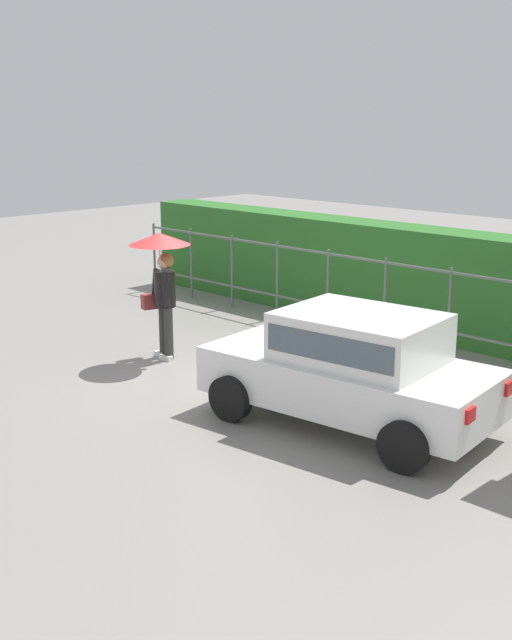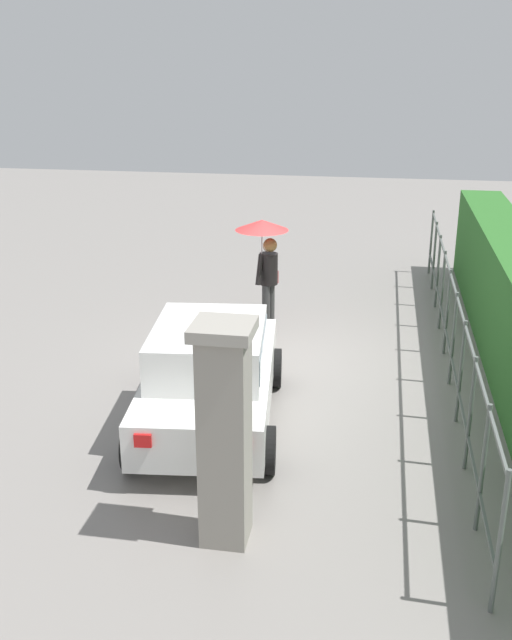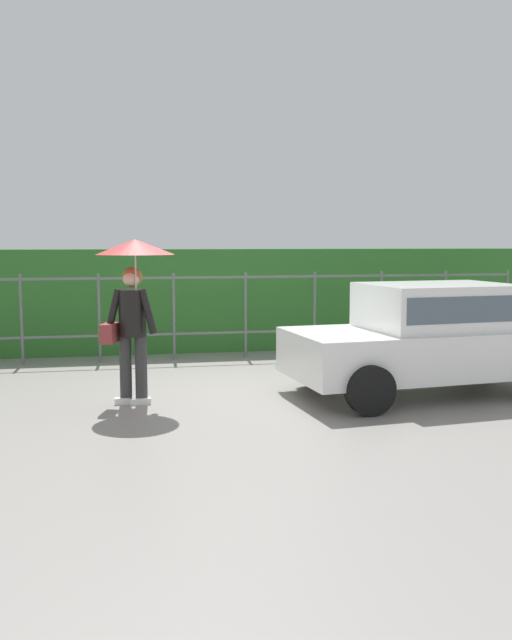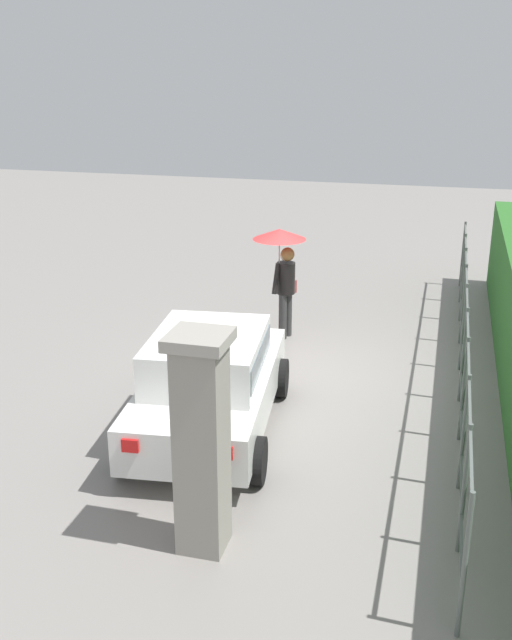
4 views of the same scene
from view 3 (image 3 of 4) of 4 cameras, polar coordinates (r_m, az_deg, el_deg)
ground_plane at (r=9.50m, az=-2.22°, el=-5.90°), size 40.00×40.00×0.00m
car at (r=9.53m, az=14.24°, el=-1.15°), size 3.88×2.19×1.48m
pedestrian at (r=8.67m, az=-10.12°, el=2.89°), size 0.96×0.96×2.07m
fence_section at (r=12.05m, az=-3.81°, el=0.71°), size 11.37×0.05×1.50m
hedge_row at (r=13.08m, az=-4.41°, el=1.70°), size 12.32×0.90×1.90m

